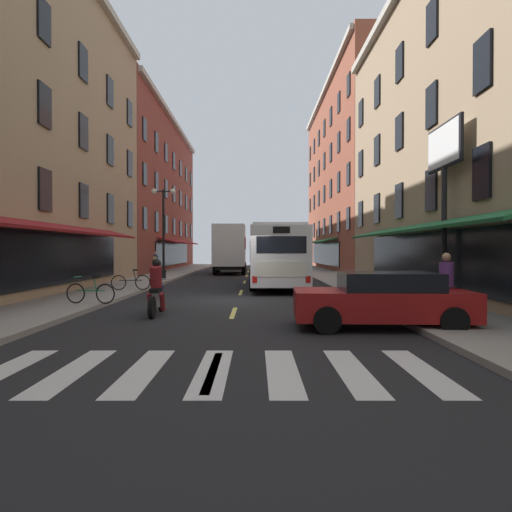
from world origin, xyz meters
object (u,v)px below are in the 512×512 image
at_px(sedan_near, 234,262).
at_px(bicycle_near, 129,282).
at_px(box_truck, 228,249).
at_px(pedestrian_mid, 444,285).
at_px(motorcycle_rider, 154,291).
at_px(street_lamp_twin, 161,229).
at_px(pedestrian_near, 153,263).
at_px(transit_bus, 272,255).
at_px(sedan_mid, 381,299).
at_px(bicycle_mid, 88,293).
at_px(billboard_sign, 442,169).

bearing_deg(sedan_near, bicycle_near, -97.67).
height_order(box_truck, pedestrian_mid, box_truck).
height_order(motorcycle_rider, street_lamp_twin, street_lamp_twin).
relative_size(sedan_near, pedestrian_near, 2.89).
height_order(transit_bus, motorcycle_rider, transit_bus).
bearing_deg(sedan_mid, pedestrian_near, 116.01).
xyz_separation_m(bicycle_near, pedestrian_mid, (10.44, -8.24, 0.51)).
relative_size(bicycle_mid, street_lamp_twin, 0.31).
distance_m(billboard_sign, bicycle_mid, 12.54).
height_order(transit_bus, street_lamp_twin, street_lamp_twin).
bearing_deg(motorcycle_rider, sedan_near, 88.52).
distance_m(transit_bus, motorcycle_rider, 11.62).
bearing_deg(sedan_mid, street_lamp_twin, 118.78).
relative_size(sedan_mid, pedestrian_mid, 2.54).
xyz_separation_m(pedestrian_near, street_lamp_twin, (1.71, -5.48, 2.13)).
bearing_deg(motorcycle_rider, sedan_mid, -20.20).
bearing_deg(bicycle_near, pedestrian_mid, -38.26).
relative_size(billboard_sign, street_lamp_twin, 1.12).
bearing_deg(box_truck, bicycle_near, -102.25).
xyz_separation_m(motorcycle_rider, bicycle_near, (-2.63, 6.65, -0.21)).
bearing_deg(bicycle_near, bicycle_mid, -89.06).
distance_m(motorcycle_rider, street_lamp_twin, 13.89).
distance_m(sedan_mid, pedestrian_mid, 1.93).
distance_m(motorcycle_rider, pedestrian_near, 19.40).
height_order(transit_bus, bicycle_mid, transit_bus).
height_order(box_truck, sedan_near, box_truck).
height_order(sedan_near, pedestrian_near, pedestrian_near).
xyz_separation_m(billboard_sign, bicycle_near, (-11.91, 4.61, -4.16)).
xyz_separation_m(sedan_near, bicycle_mid, (-3.38, -30.72, -0.20)).
distance_m(box_truck, motorcycle_rider, 22.71).
distance_m(box_truck, pedestrian_mid, 25.25).
distance_m(box_truck, street_lamp_twin, 9.91).
xyz_separation_m(billboard_sign, transit_bus, (-5.39, 8.88, -3.03)).
distance_m(sedan_near, pedestrian_mid, 34.65).
bearing_deg(pedestrian_near, bicycle_near, -86.89).
height_order(sedan_mid, pedestrian_mid, pedestrian_mid).
height_order(sedan_near, sedan_mid, sedan_near).
height_order(box_truck, motorcycle_rider, box_truck).
distance_m(transit_bus, bicycle_mid, 11.35).
bearing_deg(sedan_mid, box_truck, 101.72).
height_order(box_truck, bicycle_mid, box_truck).
relative_size(box_truck, bicycle_near, 4.04).
bearing_deg(billboard_sign, transit_bus, 121.29).
bearing_deg(pedestrian_near, transit_bus, -48.99).
relative_size(billboard_sign, bicycle_near, 3.53).
relative_size(sedan_mid, pedestrian_near, 2.63).
height_order(pedestrian_near, street_lamp_twin, street_lamp_twin).
xyz_separation_m(billboard_sign, box_truck, (-8.43, 20.63, -2.68)).
bearing_deg(bicycle_mid, pedestrian_near, 95.79).
xyz_separation_m(transit_bus, pedestrian_near, (-8.19, 8.00, -0.62)).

